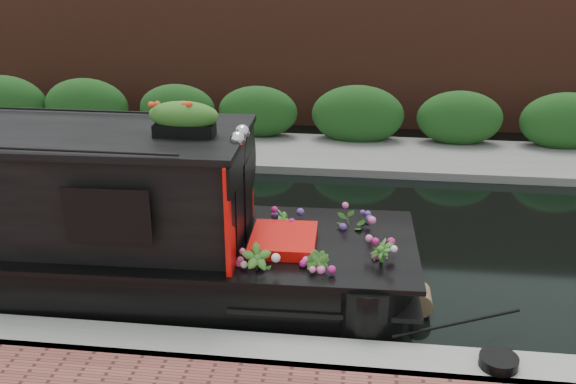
# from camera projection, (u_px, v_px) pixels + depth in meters

# --- Properties ---
(ground) EXTENTS (80.00, 80.00, 0.00)m
(ground) POSITION_uv_depth(u_px,v_px,m) (217.00, 236.00, 10.51)
(ground) COLOR black
(ground) RESTS_ON ground
(near_bank_coping) EXTENTS (40.00, 0.60, 0.50)m
(near_bank_coping) POSITION_uv_depth(u_px,v_px,m) (153.00, 358.00, 7.47)
(near_bank_coping) COLOR gray
(near_bank_coping) RESTS_ON ground
(far_bank_path) EXTENTS (40.00, 2.40, 0.34)m
(far_bank_path) POSITION_uv_depth(u_px,v_px,m) (259.00, 155.00, 14.38)
(far_bank_path) COLOR slate
(far_bank_path) RESTS_ON ground
(far_hedge) EXTENTS (40.00, 1.10, 2.80)m
(far_hedge) POSITION_uv_depth(u_px,v_px,m) (265.00, 143.00, 15.21)
(far_hedge) COLOR #1A4517
(far_hedge) RESTS_ON ground
(far_brick_wall) EXTENTS (40.00, 1.00, 8.00)m
(far_brick_wall) POSITION_uv_depth(u_px,v_px,m) (277.00, 119.00, 17.14)
(far_brick_wall) COLOR #54291C
(far_brick_wall) RESTS_ON ground
(rope_fender) EXTENTS (0.33, 0.41, 0.33)m
(rope_fender) POSITION_uv_depth(u_px,v_px,m) (419.00, 299.00, 8.35)
(rope_fender) COLOR brown
(rope_fender) RESTS_ON ground
(coiled_mooring_rope) EXTENTS (0.42, 0.42, 0.12)m
(coiled_mooring_rope) POSITION_uv_depth(u_px,v_px,m) (499.00, 361.00, 6.90)
(coiled_mooring_rope) COLOR black
(coiled_mooring_rope) RESTS_ON near_bank_coping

